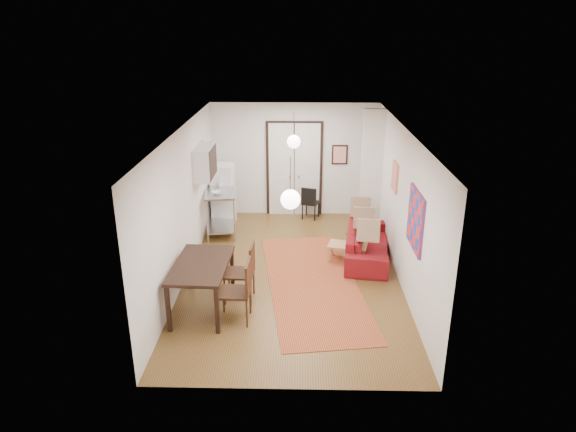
{
  "coord_description": "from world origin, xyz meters",
  "views": [
    {
      "loc": [
        0.13,
        -9.27,
        4.72
      ],
      "look_at": [
        -0.08,
        -0.05,
        1.25
      ],
      "focal_mm": 32.0,
      "sensor_mm": 36.0,
      "label": 1
    }
  ],
  "objects_px": {
    "dining_table": "(201,268)",
    "dining_chair_near": "(240,265)",
    "coffee_table": "(348,247)",
    "dining_chair_far": "(235,283)",
    "kitchen_counter": "(221,204)",
    "black_side_chair": "(311,199)",
    "fridge": "(223,194)",
    "sofa": "(368,243)"
  },
  "relations": [
    {
      "from": "coffee_table",
      "to": "dining_chair_far",
      "type": "relative_size",
      "value": 0.81
    },
    {
      "from": "dining_table",
      "to": "black_side_chair",
      "type": "xyz_separation_m",
      "value": [
        1.96,
        4.63,
        -0.29
      ]
    },
    {
      "from": "sofa",
      "to": "dining_chair_far",
      "type": "bearing_deg",
      "value": 141.95
    },
    {
      "from": "coffee_table",
      "to": "dining_chair_far",
      "type": "height_order",
      "value": "dining_chair_far"
    },
    {
      "from": "sofa",
      "to": "kitchen_counter",
      "type": "bearing_deg",
      "value": 75.63
    },
    {
      "from": "fridge",
      "to": "dining_chair_near",
      "type": "distance_m",
      "value": 3.79
    },
    {
      "from": "dining_chair_near",
      "to": "fridge",
      "type": "bearing_deg",
      "value": -165.35
    },
    {
      "from": "coffee_table",
      "to": "kitchen_counter",
      "type": "xyz_separation_m",
      "value": [
        -2.9,
        1.54,
        0.4
      ]
    },
    {
      "from": "sofa",
      "to": "fridge",
      "type": "height_order",
      "value": "fridge"
    },
    {
      "from": "kitchen_counter",
      "to": "dining_chair_near",
      "type": "distance_m",
      "value": 3.22
    },
    {
      "from": "dining_table",
      "to": "dining_chair_far",
      "type": "bearing_deg",
      "value": -21.63
    },
    {
      "from": "kitchen_counter",
      "to": "black_side_chair",
      "type": "relative_size",
      "value": 1.7
    },
    {
      "from": "dining_table",
      "to": "dining_chair_near",
      "type": "height_order",
      "value": "dining_chair_near"
    },
    {
      "from": "coffee_table",
      "to": "fridge",
      "type": "relative_size",
      "value": 0.58
    },
    {
      "from": "fridge",
      "to": "dining_chair_far",
      "type": "height_order",
      "value": "fridge"
    },
    {
      "from": "kitchen_counter",
      "to": "black_side_chair",
      "type": "xyz_separation_m",
      "value": [
        2.16,
        1.05,
        -0.21
      ]
    },
    {
      "from": "sofa",
      "to": "fridge",
      "type": "xyz_separation_m",
      "value": [
        -3.35,
        1.96,
        0.43
      ]
    },
    {
      "from": "coffee_table",
      "to": "dining_chair_far",
      "type": "distance_m",
      "value": 3.11
    },
    {
      "from": "kitchen_counter",
      "to": "fridge",
      "type": "distance_m",
      "value": 0.59
    },
    {
      "from": "sofa",
      "to": "dining_chair_near",
      "type": "bearing_deg",
      "value": 132.52
    },
    {
      "from": "fridge",
      "to": "coffee_table",
      "type": "bearing_deg",
      "value": -32.85
    },
    {
      "from": "kitchen_counter",
      "to": "dining_table",
      "type": "relative_size",
      "value": 0.9
    },
    {
      "from": "fridge",
      "to": "dining_table",
      "type": "bearing_deg",
      "value": -83.81
    },
    {
      "from": "coffee_table",
      "to": "kitchen_counter",
      "type": "distance_m",
      "value": 3.3
    },
    {
      "from": "sofa",
      "to": "kitchen_counter",
      "type": "distance_m",
      "value": 3.63
    },
    {
      "from": "dining_chair_far",
      "to": "coffee_table",
      "type": "bearing_deg",
      "value": 139.66
    },
    {
      "from": "fridge",
      "to": "black_side_chair",
      "type": "xyz_separation_m",
      "value": [
        2.18,
        0.46,
        -0.26
      ]
    },
    {
      "from": "dining_chair_near",
      "to": "black_side_chair",
      "type": "distance_m",
      "value": 4.38
    },
    {
      "from": "sofa",
      "to": "kitchen_counter",
      "type": "height_order",
      "value": "kitchen_counter"
    },
    {
      "from": "fridge",
      "to": "kitchen_counter",
      "type": "bearing_deg",
      "value": -85.38
    },
    {
      "from": "sofa",
      "to": "black_side_chair",
      "type": "distance_m",
      "value": 2.7
    },
    {
      "from": "dining_chair_near",
      "to": "dining_chair_far",
      "type": "height_order",
      "value": "same"
    },
    {
      "from": "coffee_table",
      "to": "kitchen_counter",
      "type": "relative_size",
      "value": 0.6
    },
    {
      "from": "dining_chair_near",
      "to": "dining_chair_far",
      "type": "bearing_deg",
      "value": 2.26
    },
    {
      "from": "kitchen_counter",
      "to": "dining_chair_near",
      "type": "bearing_deg",
      "value": -83.62
    },
    {
      "from": "fridge",
      "to": "black_side_chair",
      "type": "relative_size",
      "value": 1.77
    },
    {
      "from": "kitchen_counter",
      "to": "dining_chair_far",
      "type": "bearing_deg",
      "value": -86.17
    },
    {
      "from": "sofa",
      "to": "fridge",
      "type": "bearing_deg",
      "value": 67.71
    },
    {
      "from": "fridge",
      "to": "black_side_chair",
      "type": "height_order",
      "value": "fridge"
    },
    {
      "from": "coffee_table",
      "to": "dining_chair_far",
      "type": "xyz_separation_m",
      "value": [
        -2.1,
        -2.28,
        0.33
      ]
    },
    {
      "from": "kitchen_counter",
      "to": "dining_chair_far",
      "type": "distance_m",
      "value": 3.9
    },
    {
      "from": "sofa",
      "to": "dining_chair_far",
      "type": "xyz_separation_m",
      "value": [
        -2.54,
        -2.44,
        0.31
      ]
    }
  ]
}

